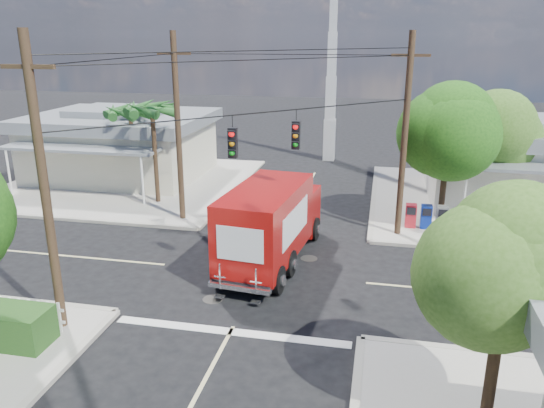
# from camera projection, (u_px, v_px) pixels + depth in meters

# --- Properties ---
(ground) EXTENTS (120.00, 120.00, 0.00)m
(ground) POSITION_uv_depth(u_px,v_px,m) (261.00, 274.00, 20.49)
(ground) COLOR black
(ground) RESTS_ON ground
(sidewalk_ne) EXTENTS (14.12, 14.12, 0.14)m
(sidewalk_ne) POSITION_uv_depth(u_px,v_px,m) (503.00, 205.00, 28.49)
(sidewalk_ne) COLOR #ACA79C
(sidewalk_ne) RESTS_ON ground
(sidewalk_nw) EXTENTS (14.12, 14.12, 0.14)m
(sidewalk_nw) POSITION_uv_depth(u_px,v_px,m) (129.00, 183.00, 32.74)
(sidewalk_nw) COLOR #ACA79C
(sidewalk_nw) RESTS_ON ground
(road_markings) EXTENTS (32.00, 32.00, 0.01)m
(road_markings) POSITION_uv_depth(u_px,v_px,m) (252.00, 291.00, 19.12)
(road_markings) COLOR beige
(road_markings) RESTS_ON ground
(building_ne) EXTENTS (11.80, 10.20, 4.50)m
(building_ne) POSITION_uv_depth(u_px,v_px,m) (537.00, 161.00, 28.50)
(building_ne) COLOR silver
(building_ne) RESTS_ON sidewalk_ne
(building_nw) EXTENTS (10.80, 10.20, 4.30)m
(building_nw) POSITION_uv_depth(u_px,v_px,m) (122.00, 143.00, 33.77)
(building_nw) COLOR beige
(building_nw) RESTS_ON sidewalk_nw
(radio_tower) EXTENTS (0.80, 0.80, 17.00)m
(radio_tower) POSITION_uv_depth(u_px,v_px,m) (331.00, 82.00, 37.31)
(radio_tower) COLOR silver
(radio_tower) RESTS_ON ground
(tree_ne_front) EXTENTS (4.21, 4.14, 6.66)m
(tree_ne_front) POSITION_uv_depth(u_px,v_px,m) (450.00, 129.00, 23.93)
(tree_ne_front) COLOR #422D1C
(tree_ne_front) RESTS_ON sidewalk_ne
(tree_ne_back) EXTENTS (3.77, 3.66, 5.82)m
(tree_ne_back) POSITION_uv_depth(u_px,v_px,m) (499.00, 135.00, 25.65)
(tree_ne_back) COLOR #422D1C
(tree_ne_back) RESTS_ON sidewalk_ne
(tree_se) EXTENTS (3.67, 3.54, 5.62)m
(tree_se) POSITION_uv_depth(u_px,v_px,m) (508.00, 273.00, 11.14)
(tree_se) COLOR #422D1C
(tree_se) RESTS_ON sidewalk_se
(palm_nw_front) EXTENTS (3.01, 3.08, 5.59)m
(palm_nw_front) POSITION_uv_depth(u_px,v_px,m) (152.00, 111.00, 27.41)
(palm_nw_front) COLOR #422D1C
(palm_nw_front) RESTS_ON sidewalk_nw
(palm_nw_back) EXTENTS (3.01, 3.08, 5.19)m
(palm_nw_back) POSITION_uv_depth(u_px,v_px,m) (130.00, 113.00, 29.31)
(palm_nw_back) COLOR #422D1C
(palm_nw_back) RESTS_ON sidewalk_nw
(utility_poles) EXTENTS (12.00, 10.68, 9.00)m
(utility_poles) POSITION_uv_depth(u_px,v_px,m) (231.00, 145.00, 20.87)
(utility_poles) COLOR #473321
(utility_poles) RESTS_ON ground
(vending_boxes) EXTENTS (1.90, 0.50, 1.10)m
(vending_boxes) POSITION_uv_depth(u_px,v_px,m) (426.00, 217.00, 24.79)
(vending_boxes) COLOR red
(vending_boxes) RESTS_ON sidewalk_ne
(delivery_truck) EXTENTS (3.15, 7.80, 3.29)m
(delivery_truck) POSITION_uv_depth(u_px,v_px,m) (271.00, 223.00, 21.09)
(delivery_truck) COLOR black
(delivery_truck) RESTS_ON ground
(parked_car) EXTENTS (5.98, 3.59, 1.56)m
(parked_car) POSITION_uv_depth(u_px,v_px,m) (524.00, 244.00, 21.33)
(parked_car) COLOR silver
(parked_car) RESTS_ON ground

